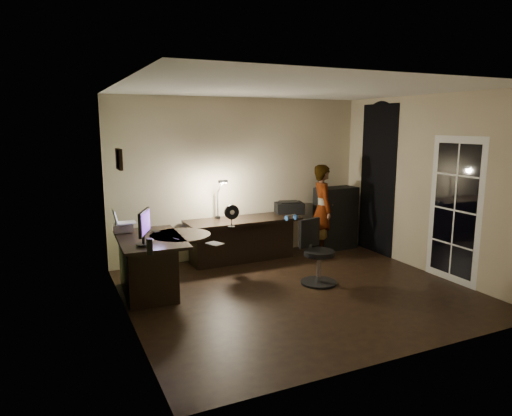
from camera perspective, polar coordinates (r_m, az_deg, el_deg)
name	(u,v)px	position (r m, az deg, el deg)	size (l,w,h in m)	color
floor	(298,292)	(6.39, 5.26, -10.36)	(4.50, 4.00, 0.01)	black
ceiling	(301,88)	(5.99, 5.71, 14.65)	(4.50, 4.00, 0.01)	silver
wall_back	(241,178)	(7.82, -1.94, 3.75)	(4.50, 0.01, 2.70)	#C1B391
wall_front	(409,224)	(4.46, 18.55, -1.88)	(4.50, 0.01, 2.70)	#C1B391
wall_left	(124,207)	(5.29, -16.14, 0.13)	(0.01, 4.00, 2.70)	#C1B391
wall_right	(428,185)	(7.43, 20.70, 2.73)	(0.01, 4.00, 2.70)	#C1B391
green_wall_overlay	(126,207)	(5.29, -15.98, 0.14)	(0.00, 4.00, 2.70)	#455A26
arched_doorway	(377,180)	(8.27, 14.94, 3.42)	(0.01, 0.90, 2.60)	black
french_door	(455,210)	(7.09, 23.58, -0.26)	(0.02, 0.92, 2.10)	white
framed_picture	(119,159)	(5.68, -16.75, 5.87)	(0.04, 0.30, 0.25)	black
desk_left	(151,265)	(6.34, -12.97, -7.01)	(0.83, 1.34, 0.77)	black
desk_right	(243,240)	(7.62, -1.60, -4.01)	(1.91, 0.67, 0.72)	black
cabinet	(335,218)	(8.46, 9.91, -1.26)	(0.76, 0.38, 1.13)	black
laptop_stand	(123,228)	(6.61, -16.33, -2.37)	(0.26, 0.22, 0.11)	silver
laptop	(125,216)	(6.58, -16.05, -0.97)	(0.29, 0.28, 0.20)	silver
monitor	(143,232)	(5.80, -13.94, -2.98)	(0.09, 0.47, 0.31)	black
mouse	(151,240)	(5.98, -13.01, -3.90)	(0.07, 0.10, 0.04)	silver
phone	(155,231)	(6.51, -12.48, -2.85)	(0.07, 0.14, 0.01)	black
pen	(176,239)	(6.03, -10.00, -3.81)	(0.01, 0.14, 0.01)	black
speaker	(150,247)	(5.36, -13.16, -4.73)	(0.07, 0.07, 0.19)	black
notepad	(215,244)	(5.73, -5.17, -4.44)	(0.15, 0.20, 0.01)	silver
desk_fan	(231,216)	(6.99, -3.09, -0.98)	(0.23, 0.12, 0.35)	black
headphones	(291,217)	(7.54, 4.40, -1.14)	(0.21, 0.09, 0.10)	navy
printer	(289,207)	(8.09, 4.15, 0.08)	(0.49, 0.38, 0.22)	black
desk_lamp	(218,198)	(7.53, -4.82, 1.30)	(0.18, 0.34, 0.74)	black
office_chair	(319,253)	(6.58, 7.92, -5.56)	(0.51, 0.51, 0.92)	black
person	(322,209)	(8.12, 8.31, -0.13)	(0.56, 0.37, 1.57)	#D8A88C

